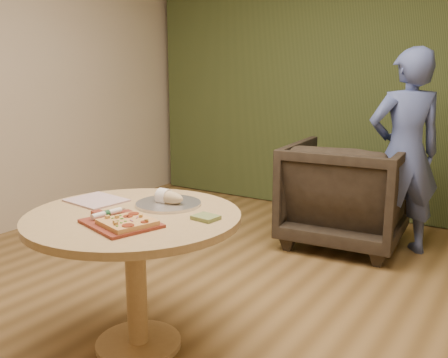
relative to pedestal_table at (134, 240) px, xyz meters
name	(u,v)px	position (x,y,z in m)	size (l,w,h in m)	color
room_shell	(183,84)	(0.15, 0.24, 0.79)	(5.04, 6.04, 2.84)	olive
curtain	(363,77)	(0.15, 3.14, 0.79)	(4.80, 0.14, 2.78)	#2D391A
pedestal_table	(134,240)	(0.00, 0.00, 0.00)	(1.11, 1.11, 0.75)	tan
pizza_paddle	(120,223)	(0.07, -0.17, 0.15)	(0.47, 0.37, 0.01)	maroon
flatbread_pizza	(127,222)	(0.13, -0.18, 0.17)	(0.27, 0.27, 0.04)	tan
cutlery_roll	(107,214)	(-0.04, -0.14, 0.17)	(0.05, 0.20, 0.03)	white
newspaper	(96,200)	(-0.34, 0.07, 0.15)	(0.30, 0.25, 0.01)	silver
serving_tray	(168,204)	(0.05, 0.23, 0.15)	(0.36, 0.36, 0.02)	silver
bread_roll	(167,197)	(0.04, 0.23, 0.18)	(0.19, 0.09, 0.09)	tan
green_packet	(206,217)	(0.37, 0.12, 0.15)	(0.12, 0.10, 0.02)	#50602B
armchair	(346,189)	(0.37, 2.19, -0.12)	(0.94, 0.88, 0.97)	black
person_standing	(404,153)	(0.81, 2.24, 0.21)	(0.60, 0.39, 1.64)	#45558E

